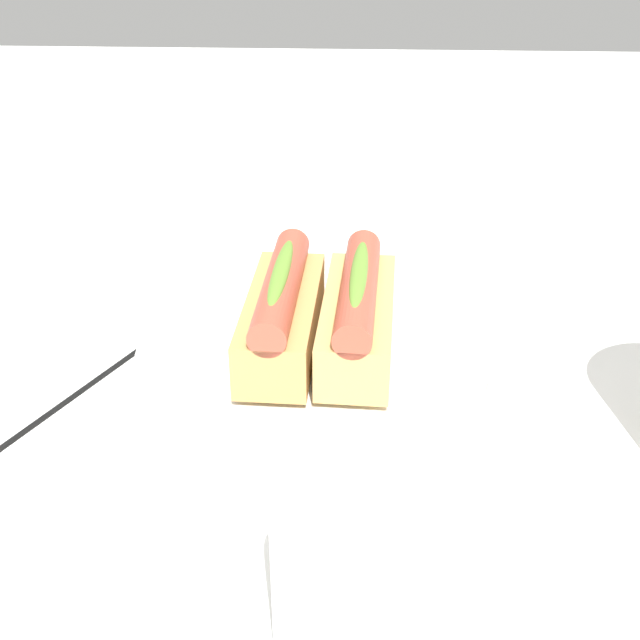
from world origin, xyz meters
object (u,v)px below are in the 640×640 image
Objects in this scene: serving_bowl at (320,359)px; hotdog_front at (282,309)px; hotdog_back at (358,312)px; chopstick_near at (89,383)px; water_glass at (342,588)px.

serving_bowl is 1.80× the size of hotdog_front.
hotdog_back is (0.00, 0.05, 0.00)m from hotdog_front.
hotdog_front is 1.00× the size of hotdog_back.
serving_bowl is 0.05m from hotdog_back.
serving_bowl is 1.25× the size of chopstick_near.
chopstick_near is (0.02, -0.20, -0.05)m from hotdog_back.
hotdog_back is at bearing 88.81° from hotdog_front.
water_glass is (0.24, 0.05, -0.02)m from hotdog_front.
serving_bowl is 3.04× the size of water_glass.
water_glass reaches higher than chopstick_near.
hotdog_back is 0.69× the size of chopstick_near.
hotdog_front is 1.69× the size of water_glass.
chopstick_near is (0.02, -0.17, -0.01)m from serving_bowl.
hotdog_front and hotdog_back have the same top height.
hotdog_back reaches higher than chopstick_near.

